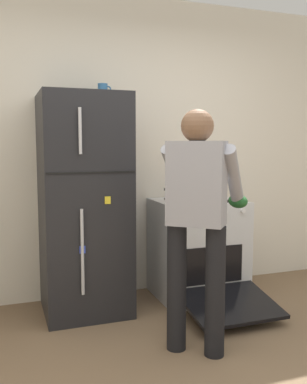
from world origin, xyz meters
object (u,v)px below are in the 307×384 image
at_px(person_cook, 198,209).
at_px(coffee_mug, 103,90).
at_px(refrigerator, 84,205).
at_px(red_pot, 184,194).
at_px(stove_range, 198,249).
at_px(pepper_mill, 217,187).

distance_m(person_cook, coffee_mug, 1.38).
xyz_separation_m(refrigerator, person_cook, (0.57, -0.95, 0.07)).
distance_m(refrigerator, red_pot, 0.87).
bearing_deg(stove_range, person_cook, -116.14).
bearing_deg(red_pot, stove_range, 11.46).
xyz_separation_m(coffee_mug, pepper_mill, (1.15, 0.15, -0.85)).
relative_size(refrigerator, stove_range, 1.49).
bearing_deg(coffee_mug, refrigerator, -164.60).
bearing_deg(coffee_mug, stove_range, -4.56).
bearing_deg(person_cook, pepper_mill, 56.61).
xyz_separation_m(refrigerator, stove_range, (1.03, -0.02, -0.46)).
bearing_deg(pepper_mill, coffee_mug, -172.54).
relative_size(person_cook, pepper_mill, 8.98).
xyz_separation_m(stove_range, pepper_mill, (0.30, 0.22, 0.54)).
bearing_deg(stove_range, refrigerator, 179.04).
bearing_deg(refrigerator, coffee_mug, 15.40).
relative_size(refrigerator, coffee_mug, 15.87).
relative_size(person_cook, coffee_mug, 14.28).
bearing_deg(red_pot, coffee_mug, 171.71).
distance_m(coffee_mug, pepper_mill, 1.44).
relative_size(stove_range, pepper_mill, 6.72).
distance_m(refrigerator, person_cook, 1.11).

